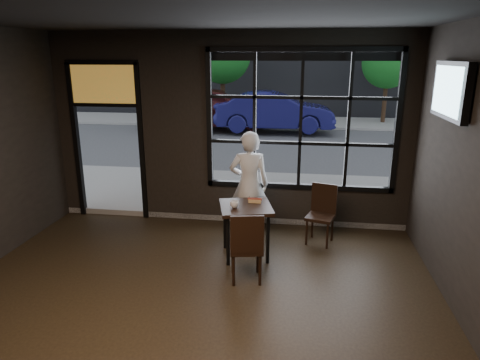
% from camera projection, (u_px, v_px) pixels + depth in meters
% --- Properties ---
extents(floor, '(6.00, 7.00, 0.02)m').
position_uv_depth(floor, '(168.00, 353.00, 4.21)').
color(floor, black).
rests_on(floor, ground).
extents(ceiling, '(6.00, 7.00, 0.02)m').
position_uv_depth(ceiling, '(148.00, 2.00, 3.31)').
color(ceiling, black).
rests_on(ceiling, ground).
extents(window_frame, '(3.06, 0.12, 2.28)m').
position_uv_depth(window_frame, '(301.00, 121.00, 6.86)').
color(window_frame, black).
rests_on(window_frame, ground).
extents(stained_transom, '(1.20, 0.06, 0.70)m').
position_uv_depth(stained_transom, '(104.00, 84.00, 7.16)').
color(stained_transom, orange).
rests_on(stained_transom, ground).
extents(street_asphalt, '(60.00, 41.00, 0.04)m').
position_uv_depth(street_asphalt, '(283.00, 102.00, 27.01)').
color(street_asphalt, '#545456').
rests_on(street_asphalt, ground).
extents(cafe_table, '(0.87, 0.87, 0.77)m').
position_uv_depth(cafe_table, '(246.00, 231.00, 6.15)').
color(cafe_table, black).
rests_on(cafe_table, floor).
extents(chair_near, '(0.48, 0.48, 0.95)m').
position_uv_depth(chair_near, '(246.00, 245.00, 5.46)').
color(chair_near, black).
rests_on(chair_near, floor).
extents(chair_window, '(0.49, 0.49, 0.91)m').
position_uv_depth(chair_window, '(320.00, 215.00, 6.54)').
color(chair_window, black).
rests_on(chair_window, floor).
extents(man, '(0.67, 0.48, 1.71)m').
position_uv_depth(man, '(249.00, 185.00, 6.72)').
color(man, silver).
rests_on(man, floor).
extents(hotdog, '(0.20, 0.08, 0.06)m').
position_uv_depth(hotdog, '(255.00, 201.00, 6.16)').
color(hotdog, tan).
rests_on(hotdog, cafe_table).
extents(cup, '(0.16, 0.16, 0.10)m').
position_uv_depth(cup, '(234.00, 204.00, 5.95)').
color(cup, silver).
rests_on(cup, cafe_table).
extents(tv, '(0.13, 1.13, 0.66)m').
position_uv_depth(tv, '(451.00, 90.00, 5.00)').
color(tv, black).
rests_on(tv, wall_right).
extents(navy_car, '(4.43, 1.74, 1.43)m').
position_uv_depth(navy_car, '(274.00, 111.00, 15.76)').
color(navy_car, '#151551').
rests_on(navy_car, street_asphalt).
extents(maroon_car, '(4.89, 2.67, 1.58)m').
position_uv_depth(maroon_car, '(212.00, 107.00, 16.34)').
color(maroon_car, '#431415').
rests_on(maroon_car, street_asphalt).
extents(tree_left, '(2.34, 2.34, 3.99)m').
position_uv_depth(tree_left, '(222.00, 55.00, 17.49)').
color(tree_left, '#332114').
rests_on(tree_left, street_asphalt).
extents(tree_right, '(2.09, 2.09, 3.57)m').
position_uv_depth(tree_right, '(388.00, 63.00, 17.32)').
color(tree_right, '#332114').
rests_on(tree_right, street_asphalt).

